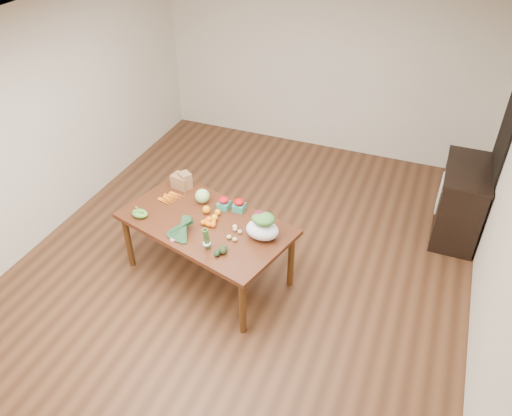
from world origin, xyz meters
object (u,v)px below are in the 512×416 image
at_px(paper_bag, 181,180).
at_px(salad_bag, 262,227).
at_px(cabbage, 202,196).
at_px(kale_bunch, 179,230).
at_px(asparagus_bundle, 206,239).
at_px(mandarin_cluster, 210,221).
at_px(dining_table, 208,249).
at_px(cabinet, 460,202).

bearing_deg(paper_bag, salad_bag, -22.98).
relative_size(cabbage, kale_bunch, 0.41).
bearing_deg(asparagus_bundle, mandarin_cluster, 127.21).
bearing_deg(paper_bag, cabbage, -26.37).
xyz_separation_m(mandarin_cluster, salad_bag, (0.59, 0.00, 0.09)).
relative_size(dining_table, cabbage, 11.14).
xyz_separation_m(cabinet, kale_bunch, (-2.67, -2.13, 0.36)).
xyz_separation_m(cabbage, salad_bag, (0.84, -0.33, 0.05)).
bearing_deg(kale_bunch, paper_bag, 132.36).
xyz_separation_m(mandarin_cluster, asparagus_bundle, (0.14, -0.36, 0.08)).
bearing_deg(cabbage, paper_bag, 153.63).
relative_size(cabinet, salad_bag, 2.98).
xyz_separation_m(cabinet, cabbage, (-2.71, -1.51, 0.36)).
distance_m(dining_table, asparagus_bundle, 0.66).
distance_m(paper_bag, cabbage, 0.41).
relative_size(cabbage, salad_bag, 0.47).
bearing_deg(paper_bag, kale_bunch, -62.94).
bearing_deg(cabbage, cabinet, 29.08).
xyz_separation_m(asparagus_bundle, salad_bag, (0.44, 0.36, 0.01)).
bearing_deg(salad_bag, dining_table, 178.64).
height_order(paper_bag, asparagus_bundle, asparagus_bundle).
xyz_separation_m(paper_bag, salad_bag, (1.20, -0.51, 0.03)).
bearing_deg(mandarin_cluster, kale_bunch, -124.89).
bearing_deg(kale_bunch, asparagus_bundle, 4.19).
bearing_deg(mandarin_cluster, salad_bag, 0.26).
bearing_deg(paper_bag, cabinet, 23.36).
bearing_deg(asparagus_bundle, salad_bag, 54.48).
relative_size(cabinet, kale_bunch, 2.55).
height_order(cabbage, salad_bag, salad_bag).
bearing_deg(dining_table, cabbage, 136.46).
relative_size(cabinet, mandarin_cluster, 5.67).
bearing_deg(cabbage, kale_bunch, -85.67).
bearing_deg(salad_bag, mandarin_cluster, -179.74).
xyz_separation_m(dining_table, kale_bunch, (-0.14, -0.31, 0.45)).
xyz_separation_m(paper_bag, cabbage, (0.36, -0.18, -0.02)).
height_order(cabinet, kale_bunch, cabinet).
distance_m(cabbage, mandarin_cluster, 0.42).
relative_size(paper_bag, salad_bag, 0.81).
bearing_deg(dining_table, paper_bag, 153.52).
height_order(cabinet, asparagus_bundle, asparagus_bundle).
height_order(dining_table, cabbage, cabbage).
bearing_deg(cabinet, paper_bag, -156.64).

